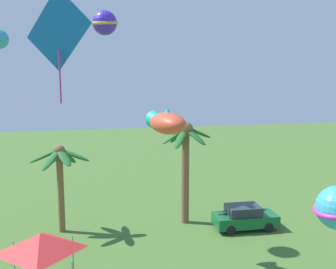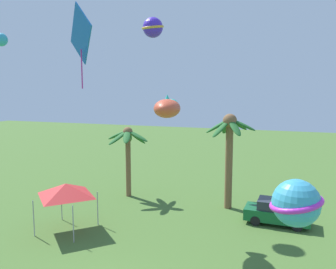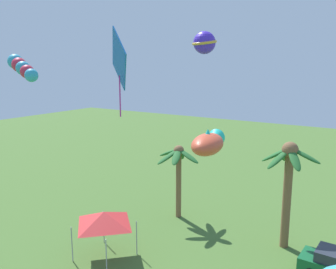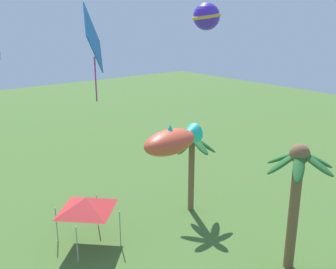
% 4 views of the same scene
% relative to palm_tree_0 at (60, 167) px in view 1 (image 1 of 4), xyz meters
% --- Properties ---
extents(palm_tree_0, '(3.65, 3.39, 5.41)m').
position_rel_palm_tree_0_xyz_m(palm_tree_0, '(0.00, 0.00, 0.00)').
color(palm_tree_0, brown).
rests_on(palm_tree_0, ground).
extents(palm_tree_1, '(3.44, 3.09, 6.62)m').
position_rel_palm_tree_0_xyz_m(palm_tree_1, '(7.77, -0.23, 0.64)').
color(palm_tree_1, brown).
rests_on(palm_tree_1, ground).
extents(parked_car_0, '(3.98, 1.90, 1.51)m').
position_rel_palm_tree_0_xyz_m(parked_car_0, '(11.07, -2.17, -3.34)').
color(parked_car_0, '#145B2D').
rests_on(parked_car_0, ground).
extents(festival_tent, '(2.86, 2.86, 2.85)m').
position_rel_palm_tree_0_xyz_m(festival_tent, '(-0.61, -7.20, -1.62)').
color(festival_tent, '#9E9EA3').
rests_on(festival_tent, ground).
extents(kite_fish_0, '(1.93, 3.32, 1.29)m').
position_rel_palm_tree_0_xyz_m(kite_fish_0, '(5.20, -5.83, 3.19)').
color(kite_fish_0, '#D64E31').
extents(kite_diamond_2, '(2.66, 2.10, 4.61)m').
position_rel_palm_tree_0_xyz_m(kite_diamond_2, '(0.46, -6.79, 7.15)').
color(kite_diamond_2, blue).
extents(kite_ball_4, '(1.94, 1.94, 1.34)m').
position_rel_palm_tree_0_xyz_m(kite_ball_4, '(2.74, -1.67, 8.24)').
color(kite_ball_4, '#4627C8').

